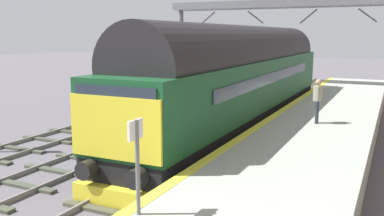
% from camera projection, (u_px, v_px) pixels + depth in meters
% --- Properties ---
extents(ground_plane, '(140.00, 140.00, 0.00)m').
position_uv_depth(ground_plane, '(181.00, 167.00, 13.89)').
color(ground_plane, '#5A555B').
rests_on(ground_plane, ground).
extents(track_main, '(2.50, 60.00, 0.15)m').
position_uv_depth(track_main, '(181.00, 166.00, 13.88)').
color(track_main, slate).
rests_on(track_main, ground).
extents(track_adjacent_west, '(2.50, 60.00, 0.15)m').
position_uv_depth(track_adjacent_west, '(99.00, 154.00, 15.29)').
color(track_adjacent_west, slate).
rests_on(track_adjacent_west, ground).
extents(track_adjacent_far_west, '(2.50, 60.00, 0.15)m').
position_uv_depth(track_adjacent_far_west, '(34.00, 144.00, 16.64)').
color(track_adjacent_far_west, slate).
rests_on(track_adjacent_far_west, ground).
extents(station_platform, '(4.00, 44.00, 1.01)m').
position_uv_depth(station_platform, '(292.00, 167.00, 12.27)').
color(station_platform, '#9EA79A').
rests_on(station_platform, ground).
extents(diesel_locomotive, '(2.74, 19.81, 4.68)m').
position_uv_depth(diesel_locomotive, '(243.00, 75.00, 18.93)').
color(diesel_locomotive, black).
rests_on(diesel_locomotive, ground).
extents(platform_number_sign, '(0.10, 0.44, 1.78)m').
position_uv_depth(platform_number_sign, '(137.00, 152.00, 7.68)').
color(platform_number_sign, slate).
rests_on(platform_number_sign, station_platform).
extents(waiting_passenger, '(0.40, 0.50, 1.64)m').
position_uv_depth(waiting_passenger, '(318.00, 97.00, 15.80)').
color(waiting_passenger, '#2B313D').
rests_on(waiting_passenger, station_platform).
extents(overhead_footbridge, '(15.79, 2.00, 6.58)m').
position_uv_depth(overhead_footbridge, '(282.00, 9.00, 28.88)').
color(overhead_footbridge, slate).
rests_on(overhead_footbridge, ground).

